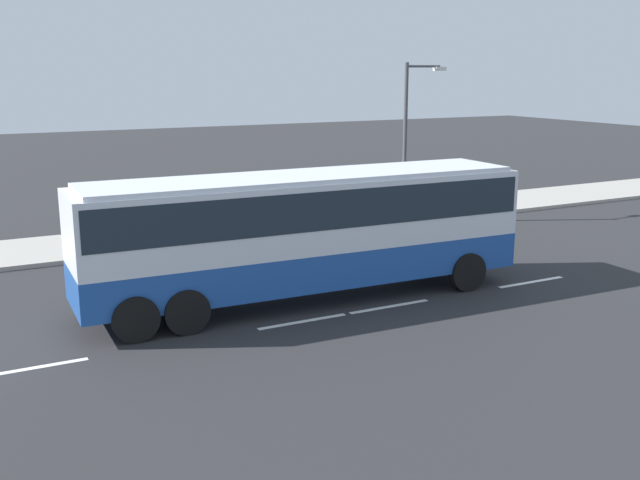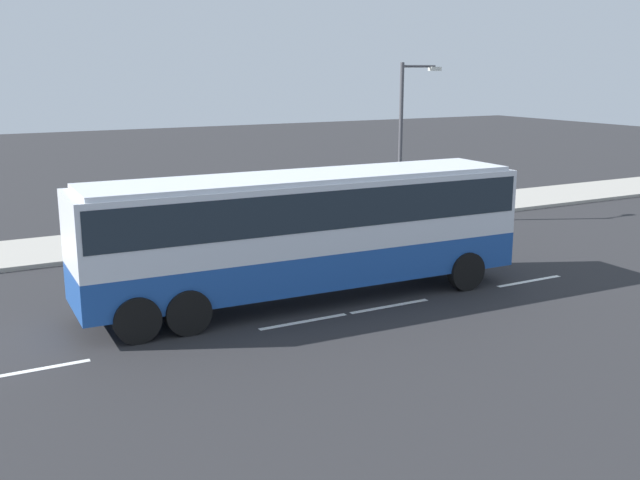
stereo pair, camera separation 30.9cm
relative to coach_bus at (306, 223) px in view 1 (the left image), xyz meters
name	(u,v)px [view 1 (the left image)]	position (x,y,z in m)	size (l,w,h in m)	color
ground_plane	(326,293)	(0.77, 0.30, -2.13)	(120.00, 120.00, 0.00)	#28282B
sidewalk_curb	(219,232)	(0.77, 8.89, -2.06)	(80.00, 4.00, 0.15)	#A8A399
lane_centreline	(121,353)	(-5.35, -1.56, -2.13)	(27.75, 0.16, 0.01)	white
coach_bus	(306,223)	(0.00, 0.00, 0.00)	(12.18, 3.00, 3.43)	#1E4C9E
pedestrian_near_curb	(127,217)	(-2.82, 8.24, -1.03)	(0.32, 0.32, 1.65)	brown
street_lamp	(410,129)	(8.46, 7.57, 1.65)	(1.91, 0.24, 6.22)	#47474C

